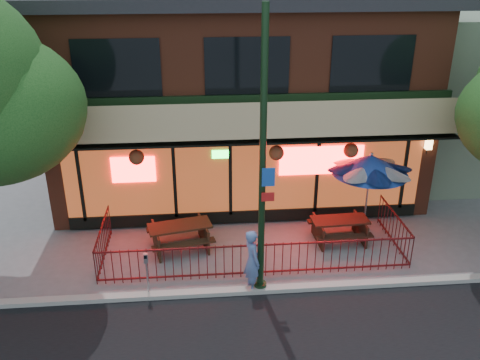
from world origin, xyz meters
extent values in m
plane|color=gray|center=(0.00, 0.00, 0.00)|extent=(80.00, 80.00, 0.00)
cube|color=#999993|center=(0.00, -0.50, 0.06)|extent=(80.00, 0.25, 0.12)
cube|color=brown|center=(0.00, 7.20, 3.25)|extent=(12.00, 8.00, 6.50)
cube|color=#59230F|center=(0.00, 3.18, 1.65)|extent=(11.00, 0.06, 2.60)
cube|color=#FF0C0C|center=(2.30, 3.10, 2.10)|extent=(2.60, 0.04, 0.90)
cube|color=#FF0C0C|center=(-3.40, 3.10, 2.00)|extent=(1.30, 0.04, 0.80)
cube|color=tan|center=(0.00, 2.70, 3.55)|extent=(12.20, 1.33, 1.26)
cube|color=black|center=(-3.60, 3.18, 5.00)|extent=(2.40, 0.06, 1.60)
cube|color=black|center=(0.00, 3.18, 5.00)|extent=(2.40, 0.06, 1.60)
cube|color=black|center=(3.60, 3.18, 5.00)|extent=(2.40, 0.06, 1.60)
cube|color=black|center=(0.00, 3.15, 0.25)|extent=(11.00, 0.12, 0.40)
cube|color=#FFC672|center=(5.60, 3.02, 2.55)|extent=(0.18, 0.18, 0.32)
cube|color=slate|center=(9.00, 7.70, 3.00)|extent=(6.00, 7.00, 6.00)
cube|color=#511113|center=(0.00, 0.20, 0.95)|extent=(8.40, 0.04, 0.04)
cube|color=#511113|center=(0.00, 0.20, 0.12)|extent=(8.40, 0.04, 0.04)
cube|color=#511113|center=(-4.20, 1.50, 0.95)|extent=(0.04, 2.60, 0.04)
cube|color=#511113|center=(4.20, 1.50, 0.95)|extent=(0.04, 2.60, 0.04)
cylinder|color=#511113|center=(0.00, 0.20, 0.50)|extent=(0.02, 0.02, 1.00)
cylinder|color=black|center=(0.00, -0.40, 3.50)|extent=(0.16, 0.16, 7.00)
cylinder|color=black|center=(0.00, -0.40, 0.10)|extent=(0.32, 0.32, 0.20)
cube|color=#194CB2|center=(0.12, -0.55, 3.20)|extent=(0.30, 0.02, 0.45)
cube|color=red|center=(0.12, -0.55, 2.70)|extent=(0.30, 0.02, 0.22)
cube|color=#342113|center=(-2.74, 1.67, 0.37)|extent=(0.33, 1.28, 0.74)
cube|color=#342113|center=(-1.38, 1.96, 0.37)|extent=(0.33, 1.28, 0.74)
cube|color=#342113|center=(-2.06, 1.81, 0.74)|extent=(1.91, 1.10, 0.06)
cube|color=#342113|center=(-1.95, 1.28, 0.44)|extent=(1.81, 0.65, 0.05)
cube|color=#342113|center=(-2.18, 2.35, 0.44)|extent=(1.81, 0.65, 0.05)
cube|color=#311A11|center=(2.00, 1.81, 0.34)|extent=(0.11, 1.21, 0.69)
cube|color=#311A11|center=(3.30, 1.87, 0.34)|extent=(0.11, 1.21, 0.69)
cube|color=#311A11|center=(2.65, 1.84, 0.69)|extent=(1.70, 0.77, 0.06)
cube|color=#311A11|center=(2.67, 1.33, 0.41)|extent=(1.68, 0.33, 0.05)
cube|color=#311A11|center=(2.63, 2.35, 0.41)|extent=(1.68, 0.33, 0.05)
cylinder|color=gray|center=(3.60, 2.40, 1.18)|extent=(0.05, 0.05, 2.36)
cone|color=navy|center=(3.60, 2.40, 2.20)|extent=(2.25, 2.25, 0.59)
sphere|color=gray|center=(3.60, 2.40, 2.52)|extent=(0.11, 0.11, 0.11)
imported|color=#526CA5|center=(-0.21, -0.35, 0.85)|extent=(0.56, 0.71, 1.70)
cylinder|color=#9B9DA3|center=(-2.82, -0.40, 0.50)|extent=(0.05, 0.05, 0.99)
cube|color=#9B9DA3|center=(-2.82, -0.40, 1.10)|extent=(0.12, 0.10, 0.25)
cube|color=black|center=(-2.82, -0.45, 1.15)|extent=(0.07, 0.01, 0.09)
camera|label=1|loc=(-1.47, -11.08, 7.82)|focal=38.00mm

